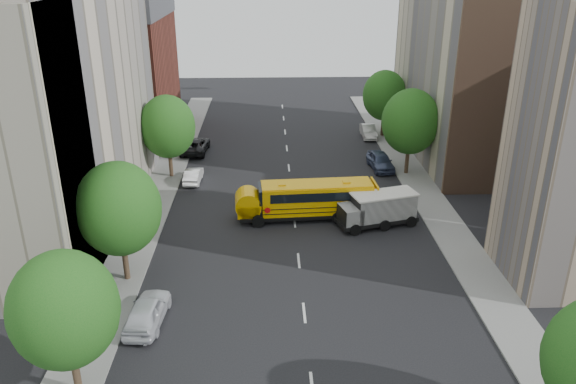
{
  "coord_description": "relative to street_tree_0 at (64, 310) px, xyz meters",
  "views": [
    {
      "loc": [
        -1.9,
        -35.04,
        19.01
      ],
      "look_at": [
        -0.58,
        2.0,
        3.36
      ],
      "focal_mm": 35.0,
      "sensor_mm": 36.0,
      "label": 1
    }
  ],
  "objects": [
    {
      "name": "lane_markings",
      "position": [
        11.0,
        24.0,
        -4.64
      ],
      "size": [
        0.15,
        64.0,
        0.01
      ],
      "primitive_type": "cube",
      "color": "silver",
      "rests_on": "ground"
    },
    {
      "name": "sidewalk_left",
      "position": [
        -0.5,
        19.0,
        -4.58
      ],
      "size": [
        3.0,
        80.0,
        0.12
      ],
      "primitive_type": "cube",
      "color": "slate",
      "rests_on": "ground"
    },
    {
      "name": "sidewalk_right",
      "position": [
        22.5,
        19.0,
        -4.58
      ],
      "size": [
        3.0,
        80.0,
        0.12
      ],
      "primitive_type": "cube",
      "color": "slate",
      "rests_on": "ground"
    },
    {
      "name": "building_right_sidewall",
      "position": [
        29.0,
        23.0,
        4.36
      ],
      "size": [
        10.1,
        0.3,
        18.0
      ],
      "primitive_type": "cube",
      "color": "brown",
      "rests_on": "ground"
    },
    {
      "name": "building_left_cream",
      "position": [
        -7.0,
        20.0,
        5.36
      ],
      "size": [
        10.0,
        26.0,
        20.0
      ],
      "primitive_type": "cube",
      "color": "#C4B39D",
      "rests_on": "ground"
    },
    {
      "name": "safari_truck",
      "position": [
        17.27,
        17.17,
        -3.26
      ],
      "size": [
        6.42,
        3.68,
        2.6
      ],
      "rotation": [
        0.0,
        0.0,
        0.27
      ],
      "color": "black",
      "rests_on": "ground"
    },
    {
      "name": "parked_car_4",
      "position": [
        19.8,
        29.41,
        -3.83
      ],
      "size": [
        2.35,
        4.89,
        1.61
      ],
      "primitive_type": "imported",
      "rotation": [
        0.0,
        0.0,
        0.1
      ],
      "color": "#374361",
      "rests_on": "ground"
    },
    {
      "name": "parked_car_1",
      "position": [
        2.2,
        26.63,
        -4.0
      ],
      "size": [
        1.48,
        3.91,
        1.28
      ],
      "primitive_type": "imported",
      "rotation": [
        0.0,
        0.0,
        3.11
      ],
      "color": "white",
      "rests_on": "ground"
    },
    {
      "name": "school_bus",
      "position": [
        11.93,
        18.66,
        -2.97
      ],
      "size": [
        10.74,
        3.18,
        2.99
      ],
      "rotation": [
        0.0,
        0.0,
        0.06
      ],
      "color": "black",
      "rests_on": "ground"
    },
    {
      "name": "building_left_redbrick",
      "position": [
        -7.0,
        42.0,
        1.86
      ],
      "size": [
        10.0,
        15.0,
        13.0
      ],
      "primitive_type": "cube",
      "color": "maroon",
      "rests_on": "ground"
    },
    {
      "name": "parked_car_2",
      "position": [
        1.4,
        35.03,
        -3.89
      ],
      "size": [
        2.84,
        5.58,
        1.51
      ],
      "primitive_type": "imported",
      "rotation": [
        0.0,
        0.0,
        3.08
      ],
      "color": "black",
      "rests_on": "ground"
    },
    {
      "name": "street_tree_0",
      "position": [
        0.0,
        0.0,
        0.0
      ],
      "size": [
        4.8,
        4.8,
        7.41
      ],
      "color": "#38281C",
      "rests_on": "ground"
    },
    {
      "name": "parked_car_0",
      "position": [
        2.2,
        5.34,
        -3.85
      ],
      "size": [
        2.22,
        4.75,
        1.57
      ],
      "primitive_type": "imported",
      "rotation": [
        0.0,
        0.0,
        3.06
      ],
      "color": "silver",
      "rests_on": "ground"
    },
    {
      "name": "street_tree_5",
      "position": [
        22.0,
        40.0,
        0.06
      ],
      "size": [
        4.86,
        4.86,
        7.51
      ],
      "color": "#38281C",
      "rests_on": "ground"
    },
    {
      "name": "building_right_far",
      "position": [
        29.0,
        34.0,
        4.36
      ],
      "size": [
        10.0,
        22.0,
        18.0
      ],
      "primitive_type": "cube",
      "color": "#C2B797",
      "rests_on": "ground"
    },
    {
      "name": "street_tree_1",
      "position": [
        0.0,
        10.0,
        0.31
      ],
      "size": [
        5.12,
        5.12,
        7.9
      ],
      "color": "#38281C",
      "rests_on": "ground"
    },
    {
      "name": "parked_car_5",
      "position": [
        20.37,
        39.63,
        -3.94
      ],
      "size": [
        1.49,
        4.25,
        1.4
      ],
      "primitive_type": "imported",
      "rotation": [
        0.0,
        0.0,
        -0.0
      ],
      "color": "#A8A8A2",
      "rests_on": "ground"
    },
    {
      "name": "street_tree_4",
      "position": [
        22.0,
        28.0,
        0.43
      ],
      "size": [
        5.25,
        5.25,
        8.1
      ],
      "color": "#38281C",
      "rests_on": "ground"
    },
    {
      "name": "street_tree_2",
      "position": [
        0.0,
        28.0,
        0.19
      ],
      "size": [
        4.99,
        4.99,
        7.71
      ],
      "color": "#38281C",
      "rests_on": "ground"
    },
    {
      "name": "ground",
      "position": [
        11.0,
        14.0,
        -4.64
      ],
      "size": [
        120.0,
        120.0,
        0.0
      ],
      "primitive_type": "plane",
      "color": "black",
      "rests_on": "ground"
    }
  ]
}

